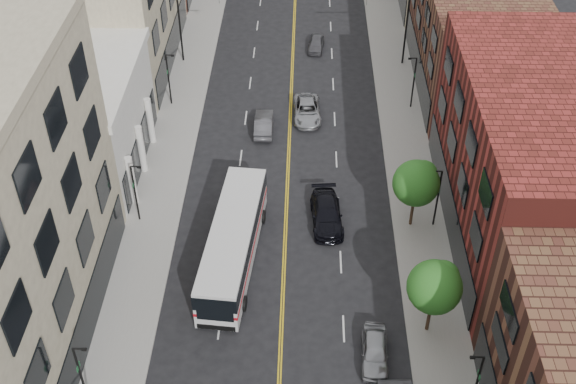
# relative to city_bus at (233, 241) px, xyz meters

# --- Properties ---
(sidewalk_left) EXTENTS (4.00, 110.00, 0.15)m
(sidewalk_left) POSITION_rel_city_bus_xyz_m (-6.47, 15.09, -1.86)
(sidewalk_left) COLOR gray
(sidewalk_left) RESTS_ON ground
(sidewalk_right) EXTENTS (4.00, 110.00, 0.15)m
(sidewalk_right) POSITION_rel_city_bus_xyz_m (13.53, 15.09, -1.86)
(sidewalk_right) COLOR gray
(sidewalk_right) RESTS_ON ground
(bldg_l_white) EXTENTS (10.00, 14.00, 8.00)m
(bldg_l_white) POSITION_rel_city_bus_xyz_m (-13.47, 11.09, 2.06)
(bldg_l_white) COLOR silver
(bldg_l_white) RESTS_ON ground
(bldg_r_mid) EXTENTS (10.00, 22.00, 12.00)m
(bldg_r_mid) POSITION_rel_city_bus_xyz_m (20.53, 4.09, 4.06)
(bldg_r_mid) COLOR #571C16
(bldg_r_mid) RESTS_ON ground
(bldg_r_far_a) EXTENTS (10.00, 20.00, 10.00)m
(bldg_r_far_a) POSITION_rel_city_bus_xyz_m (20.53, 25.09, 3.06)
(bldg_r_far_a) COLOR #522A21
(bldg_r_far_a) RESTS_ON ground
(tree_r_2) EXTENTS (3.40, 3.40, 5.59)m
(tree_r_2) POSITION_rel_city_bus_xyz_m (12.92, -5.84, 2.19)
(tree_r_2) COLOR black
(tree_r_2) RESTS_ON sidewalk_right
(tree_r_3) EXTENTS (3.40, 3.40, 5.59)m
(tree_r_3) POSITION_rel_city_bus_xyz_m (12.92, 4.16, 2.19)
(tree_r_3) COLOR black
(tree_r_3) RESTS_ON sidewalk_right
(lamp_l_1) EXTENTS (0.81, 0.55, 5.05)m
(lamp_l_1) POSITION_rel_city_bus_xyz_m (-7.42, -11.91, 1.03)
(lamp_l_1) COLOR black
(lamp_l_1) RESTS_ON sidewalk_left
(lamp_l_2) EXTENTS (0.81, 0.55, 5.05)m
(lamp_l_2) POSITION_rel_city_bus_xyz_m (-7.42, 4.09, 1.03)
(lamp_l_2) COLOR black
(lamp_l_2) RESTS_ON sidewalk_left
(lamp_l_3) EXTENTS (0.81, 0.55, 5.05)m
(lamp_l_3) POSITION_rel_city_bus_xyz_m (-7.42, 20.09, 1.03)
(lamp_l_3) COLOR black
(lamp_l_3) RESTS_ON sidewalk_left
(lamp_r_1) EXTENTS (0.81, 0.55, 5.05)m
(lamp_r_1) POSITION_rel_city_bus_xyz_m (14.48, -11.91, 1.03)
(lamp_r_1) COLOR black
(lamp_r_1) RESTS_ON sidewalk_right
(lamp_r_2) EXTENTS (0.81, 0.55, 5.05)m
(lamp_r_2) POSITION_rel_city_bus_xyz_m (14.48, 4.09, 1.03)
(lamp_r_2) COLOR black
(lamp_r_2) RESTS_ON sidewalk_right
(lamp_r_3) EXTENTS (0.81, 0.55, 5.05)m
(lamp_r_3) POSITION_rel_city_bus_xyz_m (14.48, 20.09, 1.03)
(lamp_r_3) COLOR black
(lamp_r_3) RESTS_ON sidewalk_right
(signal_mast_left) EXTENTS (4.49, 0.18, 7.20)m
(signal_mast_left) POSITION_rel_city_bus_xyz_m (-6.74, 28.09, 2.71)
(signal_mast_left) COLOR black
(signal_mast_left) RESTS_ON sidewalk_left
(signal_mast_right) EXTENTS (4.49, 0.18, 7.20)m
(signal_mast_right) POSITION_rel_city_bus_xyz_m (13.79, 28.09, 2.71)
(signal_mast_right) COLOR black
(signal_mast_right) RESTS_ON sidewalk_right
(city_bus) EXTENTS (4.03, 13.18, 3.34)m
(city_bus) POSITION_rel_city_bus_xyz_m (0.00, 0.00, 0.00)
(city_bus) COLOR silver
(city_bus) RESTS_ON ground
(car_parked_far) EXTENTS (1.91, 4.29, 1.43)m
(car_parked_far) POSITION_rel_city_bus_xyz_m (9.33, -8.21, -1.22)
(car_parked_far) COLOR gray
(car_parked_far) RESTS_ON ground
(car_lane_behind) EXTENTS (1.59, 4.44, 1.46)m
(car_lane_behind) POSITION_rel_city_bus_xyz_m (1.26, 16.16, -1.21)
(car_lane_behind) COLOR #454549
(car_lane_behind) RESTS_ON ground
(car_lane_a) EXTENTS (2.64, 5.62, 1.59)m
(car_lane_a) POSITION_rel_city_bus_xyz_m (6.56, 4.29, -1.15)
(car_lane_a) COLOR black
(car_lane_a) RESTS_ON ground
(car_lane_b) EXTENTS (2.66, 5.31, 1.44)m
(car_lane_b) POSITION_rel_city_bus_xyz_m (5.03, 18.36, -1.22)
(car_lane_b) COLOR #9A9CA1
(car_lane_b) RESTS_ON ground
(car_lane_c) EXTENTS (1.87, 3.86, 1.27)m
(car_lane_c) POSITION_rel_city_bus_xyz_m (5.91, 30.95, -1.30)
(car_lane_c) COLOR #4D4D52
(car_lane_c) RESTS_ON ground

